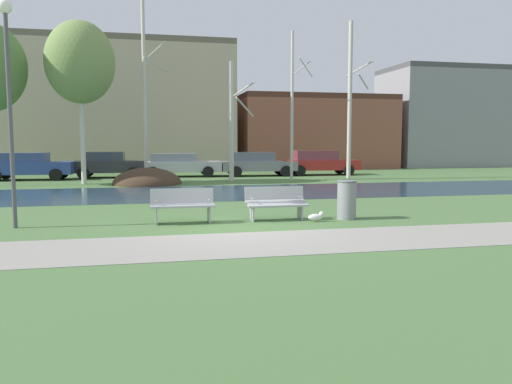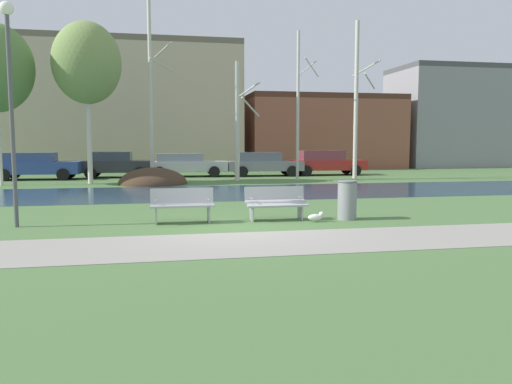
{
  "view_description": "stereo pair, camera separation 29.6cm",
  "coord_description": "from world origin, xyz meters",
  "px_view_note": "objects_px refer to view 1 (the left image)",
  "views": [
    {
      "loc": [
        -2.09,
        -11.64,
        2.06
      ],
      "look_at": [
        0.71,
        1.2,
        0.74
      ],
      "focal_mm": 35.36,
      "sensor_mm": 36.0,
      "label": 1
    },
    {
      "loc": [
        -1.81,
        -11.7,
        2.06
      ],
      "look_at": [
        0.71,
        1.2,
        0.74
      ],
      "focal_mm": 35.36,
      "sensor_mm": 36.0,
      "label": 2
    }
  ],
  "objects_px": {
    "seagull": "(316,217)",
    "streetlamp": "(8,77)",
    "parked_hatch_third_silver": "(178,164)",
    "bench_right": "(276,202)",
    "parked_sedan_second_dark": "(108,164)",
    "trash_bin": "(347,199)",
    "bench_left": "(183,205)",
    "parked_van_nearest_blue": "(28,166)",
    "parked_wagon_fourth_grey": "(257,163)",
    "parked_suv_fifth_red": "(319,162)"
  },
  "relations": [
    {
      "from": "parked_van_nearest_blue",
      "to": "parked_sedan_second_dark",
      "type": "xyz_separation_m",
      "value": [
        4.07,
        0.88,
        0.0
      ]
    },
    {
      "from": "bench_right",
      "to": "seagull",
      "type": "distance_m",
      "value": 1.12
    },
    {
      "from": "parked_sedan_second_dark",
      "to": "streetlamp",
      "type": "bearing_deg",
      "value": -93.33
    },
    {
      "from": "bench_left",
      "to": "parked_hatch_third_silver",
      "type": "bearing_deg",
      "value": 86.76
    },
    {
      "from": "parked_wagon_fourth_grey",
      "to": "parked_van_nearest_blue",
      "type": "bearing_deg",
      "value": -177.53
    },
    {
      "from": "trash_bin",
      "to": "parked_suv_fifth_red",
      "type": "relative_size",
      "value": 0.22
    },
    {
      "from": "bench_left",
      "to": "trash_bin",
      "type": "xyz_separation_m",
      "value": [
        4.3,
        -0.27,
        0.06
      ]
    },
    {
      "from": "streetlamp",
      "to": "parked_wagon_fourth_grey",
      "type": "distance_m",
      "value": 19.29
    },
    {
      "from": "streetlamp",
      "to": "parked_sedan_second_dark",
      "type": "height_order",
      "value": "streetlamp"
    },
    {
      "from": "trash_bin",
      "to": "bench_left",
      "type": "bearing_deg",
      "value": 176.47
    },
    {
      "from": "bench_left",
      "to": "bench_right",
      "type": "height_order",
      "value": "same"
    },
    {
      "from": "bench_right",
      "to": "parked_suv_fifth_red",
      "type": "bearing_deg",
      "value": 67.09
    },
    {
      "from": "bench_left",
      "to": "parked_van_nearest_blue",
      "type": "relative_size",
      "value": 0.35
    },
    {
      "from": "parked_wagon_fourth_grey",
      "to": "parked_suv_fifth_red",
      "type": "relative_size",
      "value": 0.97
    },
    {
      "from": "bench_right",
      "to": "parked_hatch_third_silver",
      "type": "distance_m",
      "value": 17.07
    },
    {
      "from": "parked_sedan_second_dark",
      "to": "seagull",
      "type": "bearing_deg",
      "value": -70.08
    },
    {
      "from": "streetlamp",
      "to": "parked_wagon_fourth_grey",
      "type": "xyz_separation_m",
      "value": [
        9.54,
        16.53,
        -2.79
      ]
    },
    {
      "from": "seagull",
      "to": "streetlamp",
      "type": "height_order",
      "value": "streetlamp"
    },
    {
      "from": "streetlamp",
      "to": "parked_van_nearest_blue",
      "type": "height_order",
      "value": "streetlamp"
    },
    {
      "from": "seagull",
      "to": "parked_sedan_second_dark",
      "type": "xyz_separation_m",
      "value": [
        -6.35,
        17.52,
        0.64
      ]
    },
    {
      "from": "parked_hatch_third_silver",
      "to": "parked_suv_fifth_red",
      "type": "height_order",
      "value": "parked_suv_fifth_red"
    },
    {
      "from": "parked_suv_fifth_red",
      "to": "seagull",
      "type": "bearing_deg",
      "value": -109.57
    },
    {
      "from": "streetlamp",
      "to": "parked_hatch_third_silver",
      "type": "distance_m",
      "value": 17.81
    },
    {
      "from": "seagull",
      "to": "parked_wagon_fourth_grey",
      "type": "distance_m",
      "value": 17.33
    },
    {
      "from": "seagull",
      "to": "streetlamp",
      "type": "distance_m",
      "value": 8.11
    },
    {
      "from": "bench_left",
      "to": "streetlamp",
      "type": "relative_size",
      "value": 0.3
    },
    {
      "from": "parked_hatch_third_silver",
      "to": "trash_bin",
      "type": "bearing_deg",
      "value": -79.05
    },
    {
      "from": "seagull",
      "to": "parked_hatch_third_silver",
      "type": "xyz_separation_m",
      "value": [
        -2.4,
        17.53,
        0.6
      ]
    },
    {
      "from": "trash_bin",
      "to": "parked_sedan_second_dark",
      "type": "xyz_separation_m",
      "value": [
        -7.29,
        17.26,
        0.24
      ]
    },
    {
      "from": "streetlamp",
      "to": "parked_sedan_second_dark",
      "type": "distance_m",
      "value": 17.13
    },
    {
      "from": "trash_bin",
      "to": "parked_wagon_fourth_grey",
      "type": "relative_size",
      "value": 0.23
    },
    {
      "from": "trash_bin",
      "to": "parked_van_nearest_blue",
      "type": "height_order",
      "value": "parked_van_nearest_blue"
    },
    {
      "from": "trash_bin",
      "to": "streetlamp",
      "type": "relative_size",
      "value": 0.19
    },
    {
      "from": "bench_right",
      "to": "parked_hatch_third_silver",
      "type": "xyz_separation_m",
      "value": [
        -1.47,
        17.01,
        0.26
      ]
    },
    {
      "from": "parked_wagon_fourth_grey",
      "to": "parked_sedan_second_dark",
      "type": "bearing_deg",
      "value": 177.73
    },
    {
      "from": "parked_sedan_second_dark",
      "to": "parked_hatch_third_silver",
      "type": "height_order",
      "value": "parked_sedan_second_dark"
    },
    {
      "from": "parked_suv_fifth_red",
      "to": "streetlamp",
      "type": "bearing_deg",
      "value": -129.09
    },
    {
      "from": "trash_bin",
      "to": "parked_hatch_third_silver",
      "type": "xyz_separation_m",
      "value": [
        -3.34,
        17.27,
        0.2
      ]
    },
    {
      "from": "parked_hatch_third_silver",
      "to": "parked_wagon_fourth_grey",
      "type": "height_order",
      "value": "parked_wagon_fourth_grey"
    },
    {
      "from": "bench_right",
      "to": "streetlamp",
      "type": "bearing_deg",
      "value": 178.91
    },
    {
      "from": "bench_right",
      "to": "parked_sedan_second_dark",
      "type": "height_order",
      "value": "parked_sedan_second_dark"
    },
    {
      "from": "parked_van_nearest_blue",
      "to": "parked_hatch_third_silver",
      "type": "relative_size",
      "value": 0.96
    },
    {
      "from": "streetlamp",
      "to": "parked_van_nearest_blue",
      "type": "relative_size",
      "value": 1.16
    },
    {
      "from": "streetlamp",
      "to": "parked_sedan_second_dark",
      "type": "bearing_deg",
      "value": 86.67
    },
    {
      "from": "seagull",
      "to": "parked_suv_fifth_red",
      "type": "xyz_separation_m",
      "value": [
        6.11,
        17.19,
        0.65
      ]
    },
    {
      "from": "bench_left",
      "to": "parked_van_nearest_blue",
      "type": "xyz_separation_m",
      "value": [
        -7.05,
        16.11,
        0.3
      ]
    },
    {
      "from": "streetlamp",
      "to": "bench_right",
      "type": "bearing_deg",
      "value": -1.09
    },
    {
      "from": "parked_van_nearest_blue",
      "to": "bench_left",
      "type": "bearing_deg",
      "value": -66.36
    },
    {
      "from": "streetlamp",
      "to": "parked_van_nearest_blue",
      "type": "bearing_deg",
      "value": 100.93
    },
    {
      "from": "bench_right",
      "to": "streetlamp",
      "type": "height_order",
      "value": "streetlamp"
    }
  ]
}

